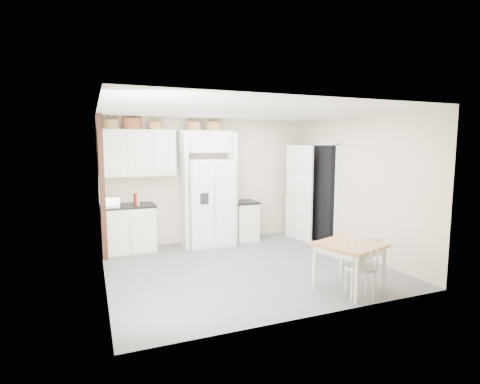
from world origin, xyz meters
name	(u,v)px	position (x,y,z in m)	size (l,w,h in m)	color
floor	(246,267)	(0.00, 0.00, 0.00)	(4.50, 4.50, 0.00)	#4F4F4F
ceiling	(247,111)	(0.00, 0.00, 2.60)	(4.50, 4.50, 0.00)	white
wall_back	(210,180)	(0.00, 2.00, 1.30)	(4.50, 4.50, 0.00)	beige
wall_left	(102,198)	(-2.25, 0.00, 1.30)	(4.00, 4.00, 0.00)	beige
wall_right	(357,186)	(2.25, 0.00, 1.30)	(4.00, 4.00, 0.00)	beige
refrigerator	(209,202)	(-0.15, 1.63, 0.88)	(0.91, 0.73, 1.77)	silver
base_cab_left	(129,229)	(-1.74, 1.70, 0.44)	(0.95, 0.60, 0.88)	silver
base_cab_right	(245,221)	(0.67, 1.70, 0.41)	(0.46, 0.56, 0.82)	silver
dining_table	(349,266)	(0.98, -1.45, 0.34)	(0.81, 0.81, 0.67)	#985830
windsor_chair	(360,267)	(0.93, -1.75, 0.42)	(0.41, 0.37, 0.84)	silver
counter_left	(128,206)	(-1.74, 1.70, 0.90)	(0.99, 0.64, 0.04)	black
counter_right	(245,202)	(0.67, 1.70, 0.84)	(0.50, 0.59, 0.04)	black
toaster	(113,202)	(-2.02, 1.66, 1.00)	(0.25, 0.14, 0.17)	silver
cookbook_red	(135,199)	(-1.61, 1.62, 1.03)	(0.03, 0.14, 0.22)	#A71F1A
cookbook_cream	(138,199)	(-1.56, 1.62, 1.03)	(0.03, 0.15, 0.22)	beige
basket_upper_a	(111,124)	(-1.98, 1.83, 2.44)	(0.31, 0.31, 0.17)	#8F5E37
basket_upper_b	(132,124)	(-1.60, 1.83, 2.45)	(0.36, 0.36, 0.21)	maroon
basket_upper_c	(155,126)	(-1.17, 1.83, 2.43)	(0.27, 0.27, 0.16)	#8F5E37
basket_bridge_a	(193,126)	(-0.40, 1.83, 2.44)	(0.31, 0.31, 0.17)	#8F5E37
basket_bridge_b	(213,126)	(0.03, 1.83, 2.44)	(0.32, 0.32, 0.18)	#8F5E37
upper_cabinet	(139,153)	(-1.50, 1.83, 1.90)	(1.40, 0.34, 0.90)	silver
bridge_cabinet	(205,142)	(-0.15, 1.83, 2.12)	(1.12, 0.34, 0.45)	silver
fridge_panel_left	(183,190)	(-0.66, 1.70, 1.15)	(0.08, 0.60, 2.30)	silver
fridge_panel_right	(231,188)	(0.36, 1.70, 1.15)	(0.08, 0.60, 2.30)	silver
trim_post	(102,188)	(-2.20, 1.35, 1.30)	(0.09, 0.09, 2.60)	black
doorway_void	(322,194)	(2.16, 1.00, 1.02)	(0.18, 0.85, 2.05)	black
door_slab	(299,193)	(1.80, 1.33, 1.02)	(0.80, 0.04, 2.05)	white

